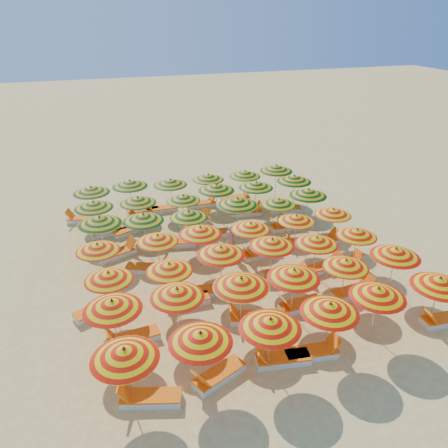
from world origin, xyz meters
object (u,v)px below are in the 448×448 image
(umbrella_13, at_px, (169,267))
(lounger_17, at_px, (302,242))
(umbrella_11, at_px, (396,252))
(umbrella_24, at_px, (100,220))
(umbrella_32, at_px, (183,198))
(lounger_3, at_px, (312,352))
(umbrella_0, at_px, (124,353))
(umbrella_38, at_px, (170,182))
(lounger_14, at_px, (343,265))
(lounger_26, at_px, (196,222))
(lounger_29, at_px, (84,219))
(lounger_32, at_px, (201,204))
(umbrella_10, at_px, (346,264))
(lounger_19, at_px, (118,253))
(umbrella_31, at_px, (138,200))
(lounger_23, at_px, (295,223))
(lounger_7, at_px, (300,305))
(lounger_16, at_px, (260,253))
(lounger_6, at_px, (253,317))
(lounger_2, at_px, (281,359))
(lounger_33, at_px, (236,198))
(umbrella_21, at_px, (251,226))
(lounger_27, at_px, (246,212))
(umbrella_5, at_px, (440,282))
(lounger_15, at_px, (147,268))
(lounger_25, at_px, (130,230))
(lounger_20, at_px, (177,243))
(umbrella_8, at_px, (241,282))
(umbrella_30, at_px, (94,205))
(umbrella_41, at_px, (276,168))
(lounger_5, at_px, (133,338))
(lounger_21, at_px, (224,232))
(beachgoer_a, at_px, (231,241))
(umbrella_28, at_px, (279,202))
(umbrella_27, at_px, (237,201))
(lounger_9, at_px, (99,309))
(lounger_18, at_px, (320,240))
(umbrella_40, at_px, (245,173))
(umbrella_22, at_px, (296,218))
(umbrella_26, at_px, (189,214))
(umbrella_20, at_px, (200,231))
(umbrella_29, at_px, (308,192))
(umbrella_36, at_px, (91,190))
(umbrella_25, at_px, (143,217))
(lounger_0, at_px, (149,398))
(umbrella_17, at_px, (357,233))
(umbrella_39, at_px, (208,177))
(umbrella_16, at_px, (317,241))
(umbrella_2, at_px, (270,323))
(lounger_8, at_px, (353,291))
(umbrella_4, at_px, (378,293))
(umbrella_19, at_px, (158,238))
(lounger_12, at_px, (285,275))
(umbrella_33, at_px, (216,187))
(umbrella_34, at_px, (256,185))
(umbrella_18, at_px, (97,247))
(umbrella_23, at_px, (333,212))

(umbrella_13, xyz_separation_m, lounger_17, (6.82, 2.52, -1.46))
(umbrella_11, xyz_separation_m, umbrella_24, (-10.38, 6.30, 0.06))
(umbrella_32, distance_m, lounger_3, 10.60)
(umbrella_0, height_order, umbrella_38, umbrella_0)
(lounger_14, height_order, lounger_26, same)
(lounger_29, relative_size, lounger_32, 1.05)
(umbrella_10, height_order, lounger_19, umbrella_10)
(umbrella_31, height_order, lounger_23, umbrella_31)
(lounger_7, relative_size, lounger_16, 1.00)
(lounger_6, bearing_deg, lounger_2, 105.75)
(umbrella_24, xyz_separation_m, lounger_33, (7.76, 4.14, -1.65))
(umbrella_38, distance_m, lounger_7, 10.57)
(umbrella_24, distance_m, lounger_6, 7.98)
(umbrella_21, relative_size, lounger_27, 1.16)
(umbrella_5, bearing_deg, umbrella_31, 129.01)
(lounger_15, xyz_separation_m, lounger_25, (-0.19, 3.86, 0.00))
(umbrella_5, height_order, lounger_20, umbrella_5)
(umbrella_8, distance_m, umbrella_30, 9.49)
(umbrella_41, xyz_separation_m, lounger_5, (-9.72, -9.96, -1.65))
(lounger_21, height_order, beachgoer_a, beachgoer_a)
(umbrella_28, bearing_deg, umbrella_10, -90.98)
(lounger_25, height_order, lounger_33, same)
(umbrella_27, relative_size, lounger_21, 1.15)
(lounger_9, distance_m, lounger_32, 10.17)
(umbrella_30, height_order, lounger_32, umbrella_30)
(lounger_15, relative_size, lounger_18, 1.01)
(beachgoer_a, bearing_deg, umbrella_40, -65.96)
(umbrella_22, distance_m, lounger_6, 5.88)
(lounger_6, bearing_deg, umbrella_26, -69.73)
(umbrella_11, xyz_separation_m, lounger_15, (-8.76, 4.47, -1.60))
(umbrella_20, distance_m, umbrella_32, 3.97)
(umbrella_11, distance_m, umbrella_29, 6.40)
(umbrella_36, xyz_separation_m, lounger_17, (9.06, -5.90, -1.57))
(lounger_3, bearing_deg, umbrella_30, 126.10)
(umbrella_5, relative_size, umbrella_38, 1.02)
(umbrella_25, relative_size, lounger_0, 1.13)
(umbrella_17, relative_size, umbrella_39, 1.01)
(umbrella_16, height_order, lounger_15, umbrella_16)
(umbrella_2, distance_m, umbrella_29, 10.52)
(lounger_8, bearing_deg, umbrella_4, -113.98)
(umbrella_19, xyz_separation_m, lounger_12, (4.79, -2.17, -1.44))
(umbrella_11, relative_size, umbrella_41, 0.81)
(umbrella_33, relative_size, umbrella_34, 1.00)
(umbrella_41, height_order, lounger_23, umbrella_41)
(lounger_19, bearing_deg, umbrella_21, -40.88)
(umbrella_2, distance_m, lounger_32, 12.77)
(umbrella_17, height_order, lounger_20, umbrella_17)
(umbrella_38, height_order, umbrella_39, umbrella_38)
(umbrella_18, height_order, umbrella_23, umbrella_18)
(umbrella_17, height_order, umbrella_27, umbrella_27)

